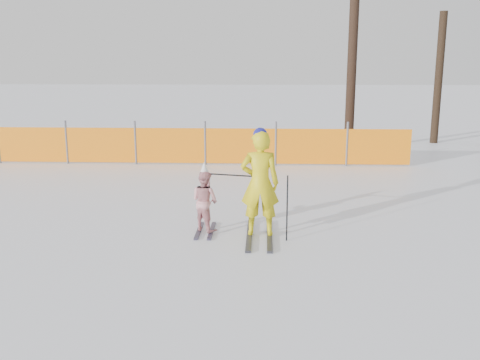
# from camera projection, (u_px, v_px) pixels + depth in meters

# --- Properties ---
(ground) EXTENTS (120.00, 120.00, 0.00)m
(ground) POSITION_uv_depth(u_px,v_px,m) (239.00, 248.00, 8.48)
(ground) COLOR white
(ground) RESTS_ON ground
(adult) EXTENTS (0.65, 1.66, 1.85)m
(adult) POSITION_uv_depth(u_px,v_px,m) (260.00, 183.00, 8.86)
(adult) COLOR black
(adult) RESTS_ON ground
(child) EXTENTS (0.65, 0.96, 1.24)m
(child) POSITION_uv_depth(u_px,v_px,m) (205.00, 200.00, 9.19)
(child) COLOR black
(child) RESTS_ON ground
(ski_poles) EXTENTS (1.29, 0.41, 1.10)m
(ski_poles) POSITION_uv_depth(u_px,v_px,m) (265.00, 195.00, 8.82)
(ski_poles) COLOR black
(ski_poles) RESTS_ON ground
(safety_fence) EXTENTS (17.81, 0.06, 1.25)m
(safety_fence) POSITION_uv_depth(u_px,v_px,m) (95.00, 145.00, 15.31)
(safety_fence) COLOR #595960
(safety_fence) RESTS_ON ground
(tree_trunks) EXTENTS (5.24, 2.32, 5.94)m
(tree_trunks) POSITION_uv_depth(u_px,v_px,m) (413.00, 69.00, 17.85)
(tree_trunks) COLOR black
(tree_trunks) RESTS_ON ground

